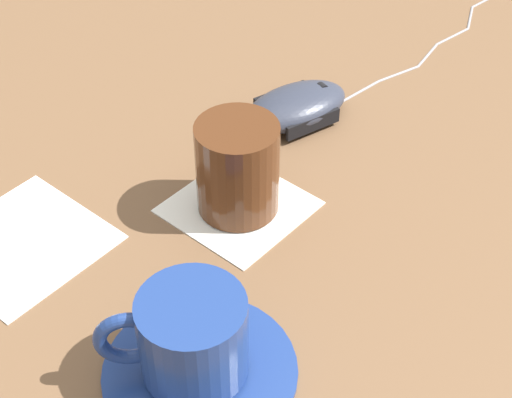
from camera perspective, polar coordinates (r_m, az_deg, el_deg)
name	(u,v)px	position (r m, az deg, el deg)	size (l,w,h in m)	color
ground_plane	(253,256)	(0.65, -0.25, -4.17)	(3.00, 3.00, 0.00)	brown
saucer	(200,369)	(0.58, -4.10, -12.22)	(0.14, 0.14, 0.01)	navy
coffee_cup	(189,336)	(0.55, -4.87, -9.92)	(0.10, 0.08, 0.07)	navy
computer_mouse	(296,106)	(0.79, 2.95, 6.75)	(0.11, 0.07, 0.03)	#2D3342
mouse_cable	(458,25)	(0.99, 14.47, 12.17)	(0.42, 0.12, 0.00)	gray
napkin_under_glass	(239,206)	(0.70, -1.27, -0.54)	(0.11, 0.11, 0.00)	silver
drinking_glass	(238,168)	(0.67, -1.35, 2.28)	(0.07, 0.07, 0.09)	#4C2814
napkin_spare	(23,243)	(0.69, -16.59, -3.05)	(0.13, 0.13, 0.00)	white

